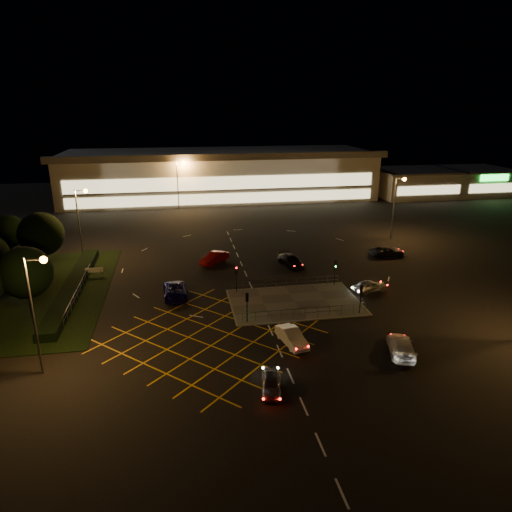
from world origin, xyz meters
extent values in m
plane|color=black|center=(0.00, 0.00, 0.00)|extent=(180.00, 180.00, 0.00)
cube|color=#4C4944|center=(2.00, -2.00, 0.06)|extent=(14.00, 9.00, 0.12)
cube|color=black|center=(-28.00, 6.00, 0.04)|extent=(18.00, 30.00, 0.08)
cube|color=black|center=(-23.00, 6.00, 0.50)|extent=(2.00, 26.00, 1.00)
cube|color=beige|center=(0.00, 62.00, 5.00)|extent=(70.00, 25.00, 10.00)
cube|color=slate|center=(0.00, 62.00, 10.20)|extent=(72.00, 26.50, 0.60)
cube|color=#FFEAA5|center=(0.00, 49.45, 5.00)|extent=(66.00, 0.20, 3.00)
cube|color=#FFEAA5|center=(0.00, 49.45, 1.80)|extent=(66.00, 0.20, 2.20)
cube|color=beige|center=(46.00, 54.00, 3.00)|extent=(18.00, 14.00, 6.00)
cube|color=slate|center=(46.00, 54.00, 6.15)|extent=(18.80, 14.80, 0.40)
cube|color=#FFEAA5|center=(46.00, 46.95, 2.60)|extent=(15.30, 0.20, 2.00)
cube|color=beige|center=(62.00, 54.00, 3.00)|extent=(14.00, 14.00, 6.00)
cube|color=slate|center=(62.00, 54.00, 6.15)|extent=(14.80, 14.80, 0.40)
cube|color=#FFEAA5|center=(62.00, 46.95, 2.60)|extent=(11.90, 0.20, 2.00)
cube|color=#19E533|center=(62.00, 46.85, 5.00)|extent=(7.00, 0.30, 1.40)
cylinder|color=slate|center=(-22.00, -12.00, 5.00)|extent=(0.20, 0.20, 10.00)
cylinder|color=slate|center=(-21.30, -12.00, 9.80)|extent=(1.40, 0.12, 0.12)
sphere|color=orange|center=(-20.60, -12.00, 9.75)|extent=(0.56, 0.56, 0.56)
cylinder|color=slate|center=(-24.00, 18.00, 5.00)|extent=(0.20, 0.20, 10.00)
cylinder|color=slate|center=(-23.30, 18.00, 9.80)|extent=(1.40, 0.12, 0.12)
sphere|color=orange|center=(-22.60, 18.00, 9.75)|extent=(0.56, 0.56, 0.56)
cylinder|color=slate|center=(24.00, 20.00, 5.00)|extent=(0.20, 0.20, 10.00)
cylinder|color=slate|center=(24.70, 20.00, 9.80)|extent=(1.40, 0.12, 0.12)
sphere|color=orange|center=(25.40, 20.00, 9.75)|extent=(0.56, 0.56, 0.56)
cylinder|color=slate|center=(-10.00, 48.00, 5.00)|extent=(0.20, 0.20, 10.00)
cylinder|color=slate|center=(-9.30, 48.00, 9.80)|extent=(1.40, 0.12, 0.12)
sphere|color=orange|center=(-8.60, 48.00, 9.75)|extent=(0.56, 0.56, 0.56)
cylinder|color=slate|center=(30.00, 50.00, 5.00)|extent=(0.20, 0.20, 10.00)
cylinder|color=slate|center=(30.70, 50.00, 9.80)|extent=(1.40, 0.12, 0.12)
sphere|color=orange|center=(31.40, 50.00, 9.75)|extent=(0.56, 0.56, 0.56)
cylinder|color=black|center=(-4.00, -6.00, 1.62)|extent=(0.10, 0.10, 3.00)
cube|color=black|center=(-4.00, -6.00, 2.82)|extent=(0.28, 0.18, 0.90)
sphere|color=#19FF33|center=(-4.00, -5.87, 2.82)|extent=(0.16, 0.16, 0.16)
cylinder|color=black|center=(8.00, -6.00, 1.62)|extent=(0.10, 0.10, 3.00)
cube|color=black|center=(8.00, -6.00, 2.82)|extent=(0.28, 0.18, 0.90)
sphere|color=#19FF33|center=(8.00, -5.87, 2.82)|extent=(0.16, 0.16, 0.16)
cylinder|color=black|center=(-4.00, 2.00, 1.62)|extent=(0.10, 0.10, 3.00)
cube|color=black|center=(-4.00, 2.00, 2.82)|extent=(0.28, 0.18, 0.90)
sphere|color=#FF0C0C|center=(-4.00, 1.87, 2.82)|extent=(0.16, 0.16, 0.16)
cylinder|color=black|center=(8.00, 2.00, 1.62)|extent=(0.10, 0.10, 3.00)
cube|color=black|center=(8.00, 2.00, 2.82)|extent=(0.28, 0.18, 0.90)
sphere|color=#19FF33|center=(8.00, 1.87, 2.82)|extent=(0.16, 0.16, 0.16)
cylinder|color=black|center=(-28.00, 14.00, 1.44)|extent=(0.36, 0.36, 2.88)
sphere|color=black|center=(-28.00, 14.00, 4.96)|extent=(5.76, 5.76, 5.76)
cylinder|color=black|center=(-34.00, 20.00, 1.17)|extent=(0.36, 0.36, 2.34)
sphere|color=black|center=(-34.00, 20.00, 4.03)|extent=(4.68, 4.68, 4.68)
cylinder|color=black|center=(-26.00, 0.00, 1.35)|extent=(0.36, 0.36, 2.70)
sphere|color=black|center=(-26.00, 0.00, 4.65)|extent=(5.40, 5.40, 5.40)
imported|color=#ACADB3|center=(-3.96, -17.62, 0.64)|extent=(2.16, 3.94, 1.27)
imported|color=white|center=(-0.62, -10.92, 0.72)|extent=(2.40, 4.58, 1.44)
imported|color=#0D0C4A|center=(-11.11, 1.75, 0.75)|extent=(2.76, 5.52, 1.50)
imported|color=black|center=(4.56, 9.98, 0.73)|extent=(3.24, 5.38, 1.46)
imported|color=silver|center=(11.50, -0.47, 0.71)|extent=(4.45, 2.69, 1.42)
imported|color=maroon|center=(-5.64, 12.79, 0.79)|extent=(4.50, 4.60, 1.57)
imported|color=black|center=(19.52, 11.81, 0.69)|extent=(5.06, 2.45, 1.39)
imported|color=#BABABA|center=(8.49, -14.25, 0.73)|extent=(3.51, 5.44, 1.47)
camera|label=1|loc=(-10.33, -47.15, 20.98)|focal=32.00mm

